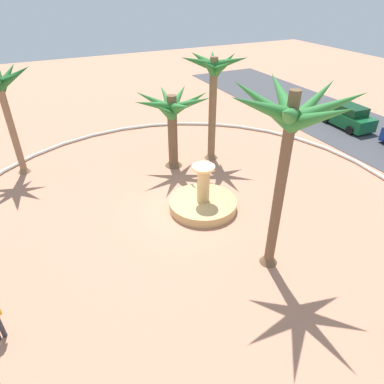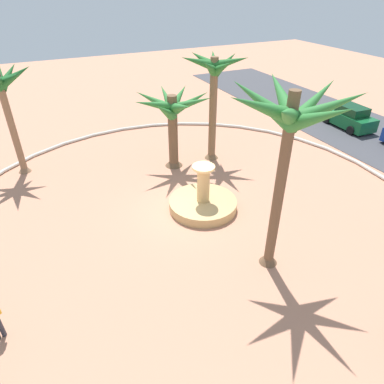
% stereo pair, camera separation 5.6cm
% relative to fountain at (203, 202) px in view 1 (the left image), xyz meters
% --- Properties ---
extents(ground_plane, '(80.00, 80.00, 0.00)m').
position_rel_fountain_xyz_m(ground_plane, '(-0.17, -0.76, -0.32)').
color(ground_plane, tan).
extents(plaza_curb, '(22.78, 22.78, 0.20)m').
position_rel_fountain_xyz_m(plaza_curb, '(-0.17, -0.76, -0.22)').
color(plaza_curb, silver).
rests_on(plaza_curb, ground).
extents(fountain, '(3.27, 3.27, 2.32)m').
position_rel_fountain_xyz_m(fountain, '(0.00, 0.00, 0.00)').
color(fountain, tan).
rests_on(fountain, ground).
extents(palm_tree_near_fountain, '(3.64, 3.60, 6.25)m').
position_rel_fountain_xyz_m(palm_tree_near_fountain, '(-4.69, 3.00, 4.44)').
color(palm_tree_near_fountain, brown).
rests_on(palm_tree_near_fountain, ground).
extents(palm_tree_by_curb, '(4.30, 4.30, 7.06)m').
position_rel_fountain_xyz_m(palm_tree_by_curb, '(4.46, 0.60, 5.30)').
color(palm_tree_by_curb, brown).
rests_on(palm_tree_by_curb, ground).
extents(palm_tree_mid_plaza, '(3.47, 3.48, 5.97)m').
position_rel_fountain_xyz_m(palm_tree_mid_plaza, '(-7.75, -7.63, 4.42)').
color(palm_tree_mid_plaza, '#8E6B4C').
rests_on(palm_tree_mid_plaza, ground).
extents(palm_tree_far_side, '(4.44, 4.43, 4.48)m').
position_rel_fountain_xyz_m(palm_tree_far_side, '(-4.72, 0.50, 2.95)').
color(palm_tree_far_side, brown).
rests_on(palm_tree_far_side, ground).
extents(parked_car_leftmost, '(4.07, 2.06, 1.67)m').
position_rel_fountain_xyz_m(parked_car_leftmost, '(-4.80, 14.56, 0.45)').
color(parked_car_leftmost, '#145B2D').
rests_on(parked_car_leftmost, ground).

